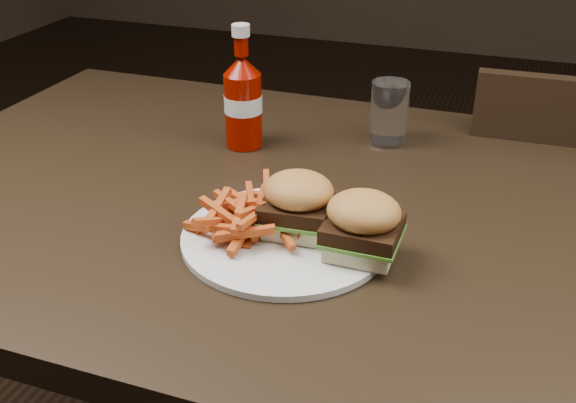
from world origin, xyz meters
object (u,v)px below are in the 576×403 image
(chair_far, at_px, (552,255))
(plate, at_px, (285,237))
(ketchup_bottle, at_px, (243,110))
(dining_table, at_px, (286,206))
(tumbler, at_px, (389,111))

(chair_far, xyz_separation_m, plate, (-0.36, -0.62, 0.33))
(plate, relative_size, ketchup_bottle, 2.18)
(dining_table, distance_m, plate, 0.13)
(dining_table, height_order, ketchup_bottle, ketchup_bottle)
(ketchup_bottle, bearing_deg, dining_table, -48.31)
(plate, bearing_deg, chair_far, 59.51)
(chair_far, xyz_separation_m, tumbler, (-0.31, -0.28, 0.38))
(tumbler, bearing_deg, chair_far, 41.66)
(plate, bearing_deg, dining_table, 109.25)
(tumbler, bearing_deg, dining_table, -112.91)
(dining_table, bearing_deg, ketchup_bottle, 131.69)
(chair_far, bearing_deg, tumbler, 40.13)
(chair_far, relative_size, ketchup_bottle, 3.40)
(dining_table, bearing_deg, plate, -70.75)
(dining_table, relative_size, plate, 4.67)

